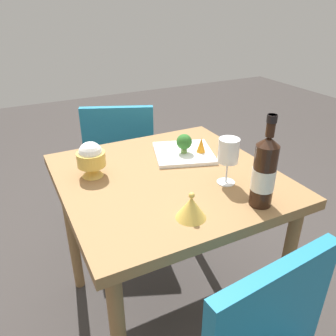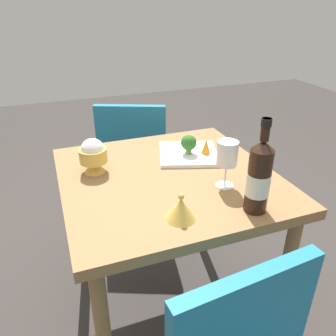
# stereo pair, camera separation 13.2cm
# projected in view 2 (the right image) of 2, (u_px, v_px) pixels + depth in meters

# --- Properties ---
(ground_plane) EXTENTS (8.00, 8.00, 0.00)m
(ground_plane) POSITION_uv_depth(u_px,v_px,m) (168.00, 308.00, 1.68)
(ground_plane) COLOR #383330
(dining_table) EXTENTS (0.83, 0.83, 0.76)m
(dining_table) POSITION_uv_depth(u_px,v_px,m) (168.00, 196.00, 1.38)
(dining_table) COLOR olive
(dining_table) RESTS_ON ground_plane
(chair_by_wall) EXTENTS (0.52, 0.52, 0.85)m
(chair_by_wall) POSITION_uv_depth(u_px,v_px,m) (134.00, 153.00, 2.07)
(chair_by_wall) COLOR teal
(chair_by_wall) RESTS_ON ground_plane
(wine_bottle) EXTENTS (0.08, 0.08, 0.32)m
(wine_bottle) POSITION_uv_depth(u_px,v_px,m) (259.00, 177.00, 1.06)
(wine_bottle) COLOR black
(wine_bottle) RESTS_ON dining_table
(wine_glass) EXTENTS (0.08, 0.08, 0.18)m
(wine_glass) POSITION_uv_depth(u_px,v_px,m) (227.00, 155.00, 1.20)
(wine_glass) COLOR white
(wine_glass) RESTS_ON dining_table
(rice_bowl) EXTENTS (0.11, 0.11, 0.14)m
(rice_bowl) POSITION_uv_depth(u_px,v_px,m) (93.00, 155.00, 1.33)
(rice_bowl) COLOR gold
(rice_bowl) RESTS_ON dining_table
(rice_bowl_lid) EXTENTS (0.10, 0.10, 0.09)m
(rice_bowl_lid) POSITION_uv_depth(u_px,v_px,m) (181.00, 209.00, 1.06)
(rice_bowl_lid) COLOR gold
(rice_bowl_lid) RESTS_ON dining_table
(serving_plate) EXTENTS (0.32, 0.32, 0.02)m
(serving_plate) POSITION_uv_depth(u_px,v_px,m) (188.00, 154.00, 1.49)
(serving_plate) COLOR white
(serving_plate) RESTS_ON dining_table
(broccoli_floret) EXTENTS (0.07, 0.07, 0.09)m
(broccoli_floret) POSITION_uv_depth(u_px,v_px,m) (189.00, 143.00, 1.45)
(broccoli_floret) COLOR #729E4C
(broccoli_floret) RESTS_ON serving_plate
(carrot_garnish_left) EXTENTS (0.04, 0.04, 0.07)m
(carrot_garnish_left) POSITION_uv_depth(u_px,v_px,m) (206.00, 147.00, 1.46)
(carrot_garnish_left) COLOR orange
(carrot_garnish_left) RESTS_ON serving_plate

